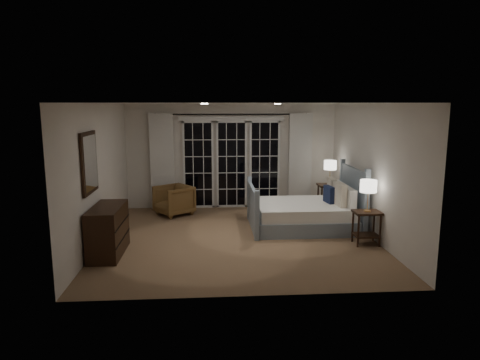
{
  "coord_description": "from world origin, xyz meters",
  "views": [
    {
      "loc": [
        -0.51,
        -7.73,
        2.48
      ],
      "look_at": [
        0.05,
        0.32,
        1.05
      ],
      "focal_mm": 32.0,
      "sensor_mm": 36.0,
      "label": 1
    }
  ],
  "objects": [
    {
      "name": "lamp_right",
      "position": [
        2.22,
        1.74,
        1.11
      ],
      "size": [
        0.28,
        0.28,
        0.55
      ],
      "color": "tan",
      "rests_on": "nightstand_right"
    },
    {
      "name": "floor",
      "position": [
        0.0,
        0.0,
        0.0
      ],
      "size": [
        5.0,
        5.0,
        0.0
      ],
      "primitive_type": "plane",
      "color": "#875D48",
      "rests_on": "ground"
    },
    {
      "name": "armchair",
      "position": [
        -1.35,
        1.82,
        0.34
      ],
      "size": [
        1.02,
        1.02,
        0.67
      ],
      "primitive_type": "imported",
      "rotation": [
        0.0,
        0.0,
        -0.94
      ],
      "color": "brown",
      "rests_on": "floor"
    },
    {
      "name": "mirror",
      "position": [
        -2.47,
        -0.73,
        1.55
      ],
      "size": [
        0.05,
        0.85,
        1.0
      ],
      "color": "#321910",
      "rests_on": "wall_left"
    },
    {
      "name": "curtain_rod",
      "position": [
        0.0,
        2.4,
        2.25
      ],
      "size": [
        3.5,
        0.03,
        0.03
      ],
      "primitive_type": "cylinder",
      "rotation": [
        0.0,
        1.57,
        0.0
      ],
      "color": "black",
      "rests_on": "wall_back"
    },
    {
      "name": "french_doors",
      "position": [
        0.0,
        2.46,
        1.09
      ],
      "size": [
        2.5,
        0.04,
        2.2
      ],
      "color": "black",
      "rests_on": "wall_back"
    },
    {
      "name": "dresser",
      "position": [
        -2.23,
        -0.73,
        0.41
      ],
      "size": [
        0.49,
        1.15,
        0.82
      ],
      "color": "#321910",
      "rests_on": "floor"
    },
    {
      "name": "bed",
      "position": [
        1.42,
        0.58,
        0.31
      ],
      "size": [
        2.1,
        1.5,
        1.22
      ],
      "color": "#8793A3",
      "rests_on": "floor"
    },
    {
      "name": "curtain_left",
      "position": [
        -1.65,
        2.38,
        1.15
      ],
      "size": [
        0.55,
        0.1,
        2.25
      ],
      "primitive_type": "cube",
      "color": "silver",
      "rests_on": "curtain_rod"
    },
    {
      "name": "downlight_b",
      "position": [
        -0.6,
        -0.4,
        2.49
      ],
      "size": [
        0.12,
        0.12,
        0.01
      ],
      "primitive_type": "cylinder",
      "color": "white",
      "rests_on": "ceiling"
    },
    {
      "name": "curtain_right",
      "position": [
        1.65,
        2.38,
        1.15
      ],
      "size": [
        0.55,
        0.1,
        2.25
      ],
      "primitive_type": "cube",
      "color": "silver",
      "rests_on": "curtain_rod"
    },
    {
      "name": "wall_right",
      "position": [
        2.5,
        0.0,
        1.25
      ],
      "size": [
        0.02,
        5.0,
        2.5
      ],
      "primitive_type": "cube",
      "color": "silver",
      "rests_on": "floor"
    },
    {
      "name": "downlight_a",
      "position": [
        0.8,
        0.6,
        2.49
      ],
      "size": [
        0.12,
        0.12,
        0.01
      ],
      "primitive_type": "cylinder",
      "color": "white",
      "rests_on": "ceiling"
    },
    {
      "name": "wall_left",
      "position": [
        -2.5,
        0.0,
        1.25
      ],
      "size": [
        0.02,
        5.0,
        2.5
      ],
      "primitive_type": "cube",
      "color": "silver",
      "rests_on": "floor"
    },
    {
      "name": "nightstand_left",
      "position": [
        2.26,
        -0.54,
        0.4
      ],
      "size": [
        0.47,
        0.37,
        0.61
      ],
      "color": "#321910",
      "rests_on": "floor"
    },
    {
      "name": "wall_front",
      "position": [
        0.0,
        -2.5,
        1.25
      ],
      "size": [
        5.0,
        0.02,
        2.5
      ],
      "primitive_type": "cube",
      "color": "silver",
      "rests_on": "floor"
    },
    {
      "name": "wall_back",
      "position": [
        0.0,
        2.5,
        1.25
      ],
      "size": [
        5.0,
        0.02,
        2.5
      ],
      "primitive_type": "cube",
      "color": "silver",
      "rests_on": "floor"
    },
    {
      "name": "lamp_left",
      "position": [
        2.26,
        -0.54,
        1.06
      ],
      "size": [
        0.29,
        0.29,
        0.56
      ],
      "color": "tan",
      "rests_on": "nightstand_left"
    },
    {
      "name": "nightstand_right",
      "position": [
        2.22,
        1.74,
        0.44
      ],
      "size": [
        0.52,
        0.41,
        0.67
      ],
      "color": "#321910",
      "rests_on": "floor"
    },
    {
      "name": "ceiling",
      "position": [
        0.0,
        0.0,
        2.5
      ],
      "size": [
        5.0,
        5.0,
        0.0
      ],
      "primitive_type": "plane",
      "rotation": [
        3.14,
        0.0,
        0.0
      ],
      "color": "silver",
      "rests_on": "wall_back"
    }
  ]
}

